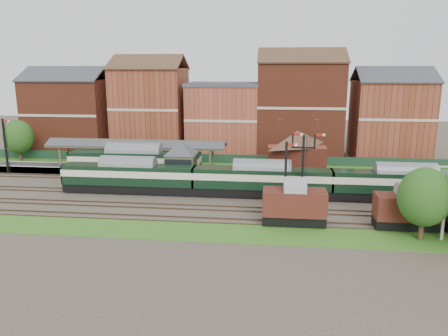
# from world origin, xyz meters

# --- Properties ---
(ground) EXTENTS (160.00, 160.00, 0.00)m
(ground) POSITION_xyz_m (0.00, 0.00, 0.00)
(ground) COLOR #473D33
(ground) RESTS_ON ground
(grass_back) EXTENTS (90.00, 4.50, 0.06)m
(grass_back) POSITION_xyz_m (0.00, 16.00, 0.03)
(grass_back) COLOR #2D6619
(grass_back) RESTS_ON ground
(grass_front) EXTENTS (90.00, 5.00, 0.06)m
(grass_front) POSITION_xyz_m (0.00, -12.00, 0.03)
(grass_front) COLOR #2D6619
(grass_front) RESTS_ON ground
(fence) EXTENTS (90.00, 0.12, 1.50)m
(fence) POSITION_xyz_m (0.00, 18.00, 0.75)
(fence) COLOR #193823
(fence) RESTS_ON ground
(platform) EXTENTS (55.00, 3.40, 1.00)m
(platform) POSITION_xyz_m (-5.00, 9.75, 0.50)
(platform) COLOR #2D2D2D
(platform) RESTS_ON ground
(signal_box) EXTENTS (5.40, 5.40, 6.00)m
(signal_box) POSITION_xyz_m (-3.00, 3.25, 3.19)
(signal_box) COLOR #5B6E4E
(signal_box) RESTS_ON ground
(brick_hut) EXTENTS (3.20, 2.64, 2.94)m
(brick_hut) POSITION_xyz_m (5.00, 3.25, 1.20)
(brick_hut) COLOR brown
(brick_hut) RESTS_ON ground
(station_building) EXTENTS (8.10, 8.10, 5.90)m
(station_building) POSITION_xyz_m (12.00, 9.75, 3.96)
(station_building) COLOR brown
(station_building) RESTS_ON platform
(canopy) EXTENTS (26.00, 3.89, 4.08)m
(canopy) POSITION_xyz_m (-11.00, 9.75, 4.58)
(canopy) COLOR #494D30
(canopy) RESTS_ON platform
(semaphore_bracket) EXTENTS (3.60, 0.25, 8.18)m
(semaphore_bracket) POSITION_xyz_m (12.04, -2.50, 4.63)
(semaphore_bracket) COLOR black
(semaphore_bracket) RESTS_ON ground
(semaphore_platform_end) EXTENTS (1.23, 0.25, 8.00)m
(semaphore_platform_end) POSITION_xyz_m (-29.98, 8.00, 4.16)
(semaphore_platform_end) COLOR black
(semaphore_platform_end) RESTS_ON ground
(semaphore_siding) EXTENTS (1.23, 0.25, 8.00)m
(semaphore_siding) POSITION_xyz_m (10.02, -7.00, 4.16)
(semaphore_siding) COLOR black
(semaphore_siding) RESTS_ON ground
(yard_lamp) EXTENTS (2.60, 0.22, 7.00)m
(yard_lamp) POSITION_xyz_m (24.00, -11.50, 3.99)
(yard_lamp) COLOR beige
(yard_lamp) RESTS_ON ground
(town_backdrop) EXTENTS (69.00, 10.00, 16.00)m
(town_backdrop) POSITION_xyz_m (-0.18, 25.00, 7.00)
(town_backdrop) COLOR brown
(town_backdrop) RESTS_ON ground
(dmu_train) EXTENTS (49.07, 2.58, 3.77)m
(dmu_train) POSITION_xyz_m (7.44, 0.00, 2.22)
(dmu_train) COLOR black
(dmu_train) RESTS_ON ground
(platform_railcar) EXTENTS (18.14, 2.86, 4.18)m
(platform_railcar) POSITION_xyz_m (-10.21, 6.50, 2.44)
(platform_railcar) COLOR black
(platform_railcar) RESTS_ON ground
(goods_van_a) EXTENTS (6.18, 2.68, 3.75)m
(goods_van_a) POSITION_xyz_m (10.88, -9.00, 2.13)
(goods_van_a) COLOR black
(goods_van_a) RESTS_ON ground
(goods_van_b) EXTENTS (5.88, 2.55, 3.56)m
(goods_van_b) POSITION_xyz_m (21.52, -9.00, 2.03)
(goods_van_b) COLOR black
(goods_van_b) RESTS_ON ground
(tree_far) EXTENTS (4.61, 4.61, 6.73)m
(tree_far) POSITION_xyz_m (22.09, -11.76, 4.07)
(tree_far) COLOR #382619
(tree_far) RESTS_ON ground
(tree_back) EXTENTS (4.73, 4.73, 6.91)m
(tree_back) POSITION_xyz_m (-32.41, 15.39, 4.18)
(tree_back) COLOR #382619
(tree_back) RESTS_ON ground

